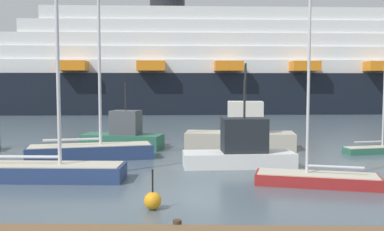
{
  "coord_description": "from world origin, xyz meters",
  "views": [
    {
      "loc": [
        0.65,
        -15.51,
        4.24
      ],
      "look_at": [
        0.0,
        14.37,
        2.05
      ],
      "focal_mm": 40.71,
      "sensor_mm": 36.0,
      "label": 1
    }
  ],
  "objects": [
    {
      "name": "channel_buoy_1",
      "position": [
        -0.99,
        -1.13,
        0.31
      ],
      "size": [
        0.6,
        0.6,
        1.37
      ],
      "color": "orange",
      "rests_on": "ground_plane"
    },
    {
      "name": "ground_plane",
      "position": [
        0.0,
        0.0,
        0.0
      ],
      "size": [
        600.0,
        600.0,
        0.0
      ],
      "primitive_type": "plane",
      "color": "#4C5B66"
    },
    {
      "name": "fishing_boat_0",
      "position": [
        2.68,
        6.63,
        0.89
      ],
      "size": [
        5.82,
        2.48,
        4.46
      ],
      "rotation": [
        0.0,
        0.0,
        0.1
      ],
      "color": "white",
      "rests_on": "ground_plane"
    },
    {
      "name": "sailboat_1",
      "position": [
        -5.55,
        8.55,
        0.59
      ],
      "size": [
        7.11,
        3.5,
        12.13
      ],
      "rotation": [
        0.0,
        0.0,
        0.26
      ],
      "color": "navy",
      "rests_on": "ground_plane"
    },
    {
      "name": "sailboat_0",
      "position": [
        11.38,
        10.99,
        0.31
      ],
      "size": [
        4.33,
        1.95,
        5.97
      ],
      "rotation": [
        0.0,
        0.0,
        0.24
      ],
      "color": "#2D6B51",
      "rests_on": "ground_plane"
    },
    {
      "name": "sailboat_3",
      "position": [
        -6.08,
        3.24,
        0.53
      ],
      "size": [
        6.68,
        1.86,
        11.3
      ],
      "rotation": [
        0.0,
        0.0,
        -0.01
      ],
      "color": "navy",
      "rests_on": "ground_plane"
    },
    {
      "name": "cruise_ship",
      "position": [
        13.91,
        51.14,
        6.47
      ],
      "size": [
        103.76,
        21.5,
        20.09
      ],
      "rotation": [
        0.0,
        0.0,
        0.06
      ],
      "color": "black",
      "rests_on": "ground_plane"
    },
    {
      "name": "sailboat_6",
      "position": [
        5.45,
        2.49,
        0.4
      ],
      "size": [
        5.22,
        2.5,
        9.07
      ],
      "rotation": [
        0.0,
        0.0,
        2.93
      ],
      "color": "maroon",
      "rests_on": "ground_plane"
    },
    {
      "name": "fishing_boat_2",
      "position": [
        -4.47,
        12.74,
        0.85
      ],
      "size": [
        5.49,
        2.82,
        4.32
      ],
      "rotation": [
        0.0,
        0.0,
        -0.19
      ],
      "color": "#2D6B51",
      "rests_on": "ground_plane"
    },
    {
      "name": "fishing_boat_1",
      "position": [
        3.26,
        12.84,
        1.03
      ],
      "size": [
        7.2,
        2.95,
        5.55
      ],
      "rotation": [
        0.0,
        0.0,
        -0.07
      ],
      "color": "#BCB29E",
      "rests_on": "ground_plane"
    }
  ]
}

